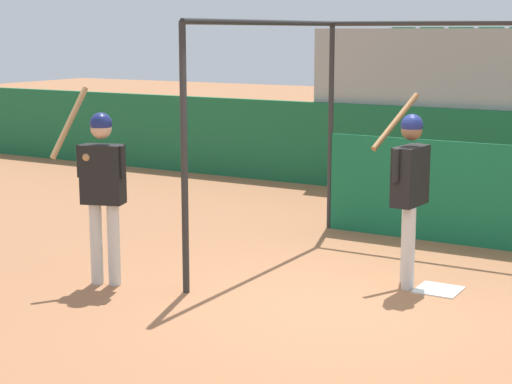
% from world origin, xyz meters
% --- Properties ---
extents(ground_plane, '(60.00, 60.00, 0.00)m').
position_xyz_m(ground_plane, '(0.00, 0.00, 0.00)').
color(ground_plane, '#9E6642').
extents(outfield_wall, '(24.00, 0.12, 1.44)m').
position_xyz_m(outfield_wall, '(0.00, 5.84, 0.72)').
color(outfield_wall, '#196038').
rests_on(outfield_wall, ground).
extents(batting_cage, '(3.97, 3.47, 2.77)m').
position_xyz_m(batting_cage, '(0.44, 2.36, 1.17)').
color(batting_cage, '#282828').
rests_on(batting_cage, ground).
extents(home_plate, '(0.44, 0.44, 0.02)m').
position_xyz_m(home_plate, '(0.71, 0.90, 0.01)').
color(home_plate, white).
rests_on(home_plate, ground).
extents(player_batter, '(0.55, 0.99, 1.99)m').
position_xyz_m(player_batter, '(0.35, 0.91, 1.11)').
color(player_batter, silver).
rests_on(player_batter, ground).
extents(player_waiting, '(0.66, 0.55, 2.08)m').
position_xyz_m(player_waiting, '(-2.42, -0.67, 1.11)').
color(player_waiting, silver).
rests_on(player_waiting, ground).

